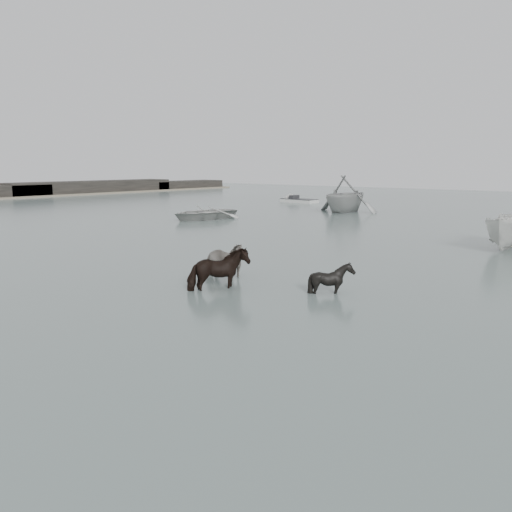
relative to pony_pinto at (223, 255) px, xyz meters
The scene contains 9 objects.
ground 1.48m from the pony_pinto, 68.11° to the right, with size 140.00×140.00×0.00m, color #4B5954.
pony_pinto is the anchor object (origin of this frame).
pony_dark 1.94m from the pony_pinto, 50.58° to the right, with size 1.60×1.37×1.62m, color black.
pony_black 4.18m from the pony_pinto, ahead, with size 1.02×1.15×1.26m, color black.
rowboat_lead 19.23m from the pony_pinto, 137.04° to the left, with size 3.74×5.24×1.09m, color #B9BAB4.
rowboat_trail 25.96m from the pony_pinto, 109.69° to the left, with size 5.23×6.06×3.19m, color #9A9C9A.
boat_small 14.33m from the pony_pinto, 63.57° to the left, with size 1.74×4.62×1.79m, color silver.
skiff_outer 35.71m from the pony_pinto, 119.94° to the left, with size 5.48×1.60×0.75m, color beige, non-canonical shape.
distant_shore 51.92m from the pony_pinto, 162.55° to the left, with size 6.00×70.00×1.90m.
Camera 1 is at (11.31, -11.46, 3.90)m, focal length 35.00 mm.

